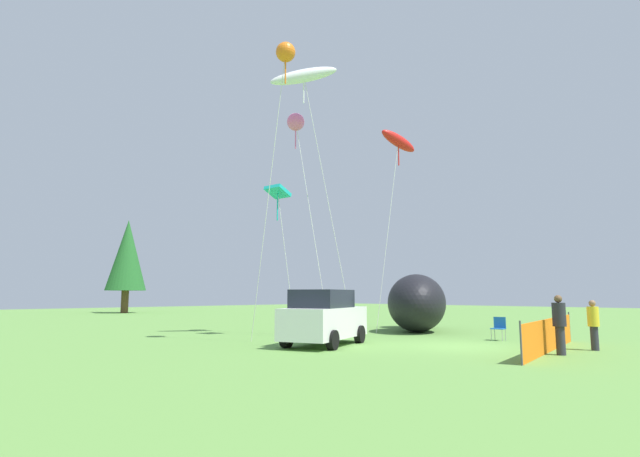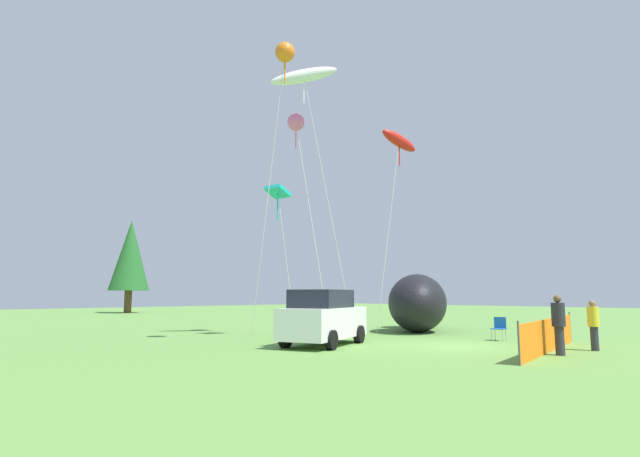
{
  "view_description": "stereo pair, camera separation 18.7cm",
  "coord_description": "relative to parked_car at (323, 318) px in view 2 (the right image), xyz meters",
  "views": [
    {
      "loc": [
        -16.01,
        -9.16,
        1.81
      ],
      "look_at": [
        -0.91,
        5.9,
        4.62
      ],
      "focal_mm": 28.0,
      "sensor_mm": 36.0,
      "label": 1
    },
    {
      "loc": [
        -15.88,
        -9.3,
        1.81
      ],
      "look_at": [
        -0.91,
        5.9,
        4.62
      ],
      "focal_mm": 28.0,
      "sensor_mm": 36.0,
      "label": 2
    }
  ],
  "objects": [
    {
      "name": "ground_plane",
      "position": [
        3.09,
        -3.52,
        -0.98
      ],
      "size": [
        120.0,
        120.0,
        0.0
      ],
      "primitive_type": "plane",
      "color": "#609342"
    },
    {
      "name": "parked_car",
      "position": [
        0.0,
        0.0,
        0.0
      ],
      "size": [
        4.59,
        3.13,
        1.97
      ],
      "rotation": [
        0.0,
        0.0,
        0.36
      ],
      "color": "white",
      "rests_on": "ground"
    },
    {
      "name": "folding_chair",
      "position": [
        6.3,
        -3.52,
        -0.44
      ],
      "size": [
        0.56,
        0.56,
        0.91
      ],
      "rotation": [
        0.0,
        0.0,
        -3.0
      ],
      "color": "#1959A5",
      "rests_on": "ground"
    },
    {
      "name": "inflatable_cat",
      "position": [
        8.39,
        1.72,
        0.31
      ],
      "size": [
        6.49,
        5.35,
        2.78
      ],
      "rotation": [
        0.0,
        0.0,
        0.58
      ],
      "color": "black",
      "rests_on": "ground"
    },
    {
      "name": "safety_fence",
      "position": [
        3.86,
        -6.39,
        -0.46
      ],
      "size": [
        7.78,
        1.46,
        1.13
      ],
      "rotation": [
        0.0,
        0.0,
        0.18
      ],
      "color": "orange",
      "rests_on": "ground"
    },
    {
      "name": "spectator_in_green_shirt",
      "position": [
        2.98,
        -7.02,
        -0.0
      ],
      "size": [
        0.39,
        0.39,
        1.78
      ],
      "color": "#2D2D38",
      "rests_on": "ground"
    },
    {
      "name": "spectator_in_white_shirt",
      "position": [
        5.05,
        -7.34,
        -0.09
      ],
      "size": [
        0.35,
        0.35,
        1.62
      ],
      "color": "#2D2D38",
      "rests_on": "ground"
    },
    {
      "name": "kite_white_ghost",
      "position": [
        1.91,
        3.16,
        10.71
      ],
      "size": [
        3.34,
        2.52,
        12.45
      ],
      "color": "silver",
      "rests_on": "ground"
    },
    {
      "name": "kite_orange_flower",
      "position": [
        -0.81,
        1.33,
        10.17
      ],
      "size": [
        0.77,
        2.03,
        11.62
      ],
      "color": "silver",
      "rests_on": "ground"
    },
    {
      "name": "kite_teal_diamond",
      "position": [
        1.18,
        4.04,
        5.26
      ],
      "size": [
        1.2,
        1.06,
        6.59
      ],
      "color": "silver",
      "rests_on": "ground"
    },
    {
      "name": "kite_pink_octopus",
      "position": [
        2.36,
        4.18,
        8.88
      ],
      "size": [
        0.83,
        2.5,
        10.33
      ],
      "color": "silver",
      "rests_on": "ground"
    },
    {
      "name": "kite_red_lizard",
      "position": [
        7.73,
        2.17,
        8.71
      ],
      "size": [
        3.32,
        1.0,
        10.34
      ],
      "color": "silver",
      "rests_on": "ground"
    },
    {
      "name": "horizon_tree_east",
      "position": [
        8.4,
        35.56,
        4.65
      ],
      "size": [
        3.84,
        3.84,
        9.16
      ],
      "color": "brown",
      "rests_on": "ground"
    }
  ]
}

